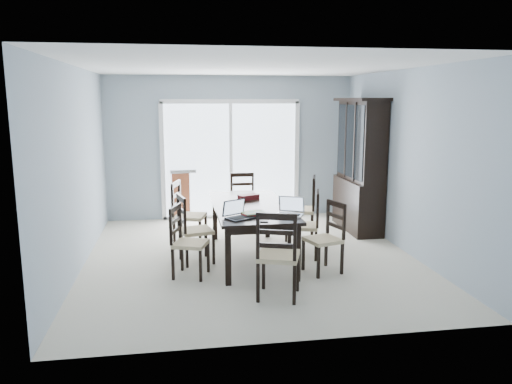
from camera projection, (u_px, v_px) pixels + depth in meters
floor at (251, 257)px, 6.97m from camera, size 5.00×5.00×0.00m
ceiling at (250, 66)px, 6.50m from camera, size 5.00×5.00×0.00m
back_wall at (231, 148)px, 9.16m from camera, size 4.50×0.02×2.60m
wall_left at (77, 169)px, 6.39m from camera, size 0.02×5.00×2.60m
wall_right at (407, 162)px, 7.08m from camera, size 0.02×5.00×2.60m
balcony at (226, 208)px, 10.38m from camera, size 4.50×2.00×0.10m
railing at (221, 173)px, 11.24m from camera, size 4.50×0.06×1.10m
dining_table at (251, 210)px, 6.85m from camera, size 1.00×2.20×0.75m
china_hutch at (360, 167)px, 8.31m from camera, size 0.50×1.38×2.20m
sliding_door at (231, 159)px, 9.18m from camera, size 2.52×0.05×2.18m
chair_left_near at (183, 234)px, 6.16m from camera, size 0.50×0.49×1.03m
chair_left_mid at (189, 222)px, 6.65m from camera, size 0.49×0.49×1.07m
chair_left_far at (184, 207)px, 7.41m from camera, size 0.54×0.53×1.13m
chair_right_near at (329, 229)px, 6.33m from camera, size 0.50×0.49×1.04m
chair_right_mid at (310, 217)px, 6.90m from camera, size 0.51×0.51×1.08m
chair_right_far at (306, 201)px, 7.78m from camera, size 0.55×0.54×1.15m
chair_end_near at (278, 246)px, 5.38m from camera, size 0.56×0.57×1.16m
chair_end_far at (243, 195)px, 8.45m from camera, size 0.41×0.42×1.09m
laptop_dark at (240, 214)px, 6.04m from camera, size 0.39×0.36×0.22m
laptop_silver at (289, 211)px, 6.20m from camera, size 0.40×0.35×0.23m
book_stack at (253, 214)px, 6.21m from camera, size 0.33×0.28×0.05m
cell_phone at (264, 222)px, 5.88m from camera, size 0.10×0.06×0.01m
game_box at (249, 197)px, 7.20m from camera, size 0.32×0.25×0.07m
hot_tub at (208, 186)px, 10.05m from camera, size 2.03×1.88×0.91m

